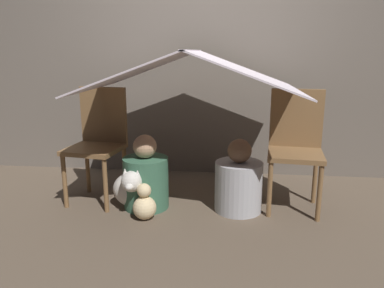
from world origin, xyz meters
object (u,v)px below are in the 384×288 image
object	(u,v)px
person_front	(146,179)
dog	(136,188)
chair_left	(98,139)
chair_right	(295,144)
person_second	(239,183)

from	to	relation	value
person_front	dog	world-z (taller)	person_front
chair_left	chair_right	bearing A→B (deg)	8.52
person_front	person_second	xyz separation A→B (m)	(0.73, 0.01, -0.01)
chair_right	person_front	bearing A→B (deg)	-166.13
person_second	dog	distance (m)	0.80
chair_left	dog	size ratio (longest dim) A/B	2.38
person_front	person_second	world-z (taller)	person_front
person_front	dog	distance (m)	0.10
person_second	dog	world-z (taller)	person_second
chair_left	person_second	xyz separation A→B (m)	(1.15, -0.13, -0.29)
chair_right	person_second	size ratio (longest dim) A/B	1.62
dog	chair_left	bearing A→B (deg)	151.70
chair_left	chair_right	distance (m)	1.59
chair_left	person_front	bearing A→B (deg)	-10.63
chair_right	person_front	world-z (taller)	chair_right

